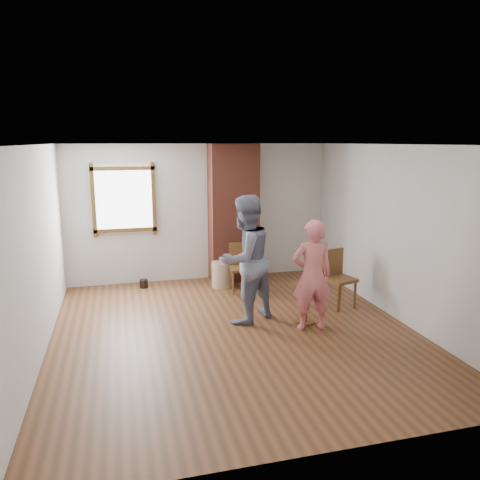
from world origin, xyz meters
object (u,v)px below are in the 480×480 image
stoneware_crock (222,274)px  person_pink (312,275)px  side_table (306,297)px  dining_chair_right (337,275)px  man (245,259)px  dining_chair_left (241,265)px

stoneware_crock → person_pink: (0.81, -2.27, 0.56)m
side_table → person_pink: size_ratio=0.38×
stoneware_crock → side_table: bearing=-68.3°
stoneware_crock → dining_chair_right: dining_chair_right is taller
man → person_pink: (0.83, -0.54, -0.15)m
dining_chair_right → person_pink: (-0.79, -0.80, 0.28)m
stoneware_crock → side_table: size_ratio=0.78×
side_table → man: man is taller
side_table → person_pink: bearing=-91.3°
stoneware_crock → man: size_ratio=0.25×
side_table → person_pink: (-0.00, -0.22, 0.40)m
dining_chair_right → man: bearing=173.1°
dining_chair_left → dining_chair_right: 1.74m
dining_chair_left → stoneware_crock: bearing=139.7°
dining_chair_left → person_pink: person_pink is taller
dining_chair_right → dining_chair_left: bearing=122.8°
man → person_pink: size_ratio=1.19×
man → side_table: bearing=129.2°
stoneware_crock → person_pink: 2.47m
stoneware_crock → man: bearing=-90.7°
person_pink → dining_chair_right: bearing=-128.5°
stoneware_crock → dining_chair_left: (0.29, -0.32, 0.25)m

